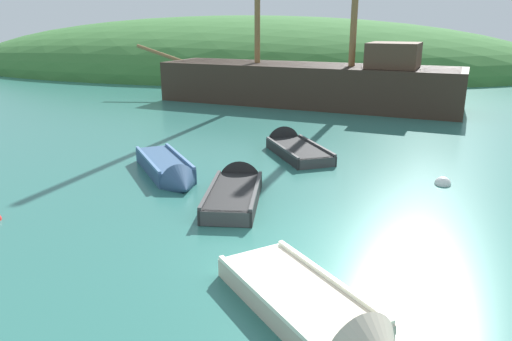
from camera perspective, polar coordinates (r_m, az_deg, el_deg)
ground_plane at (r=8.95m, az=9.80°, el=-9.29°), size 120.00×120.00×0.00m
shore_hill at (r=42.89m, az=-1.35°, el=11.89°), size 50.64×24.84×8.87m
sailing_ship at (r=24.26m, az=6.26°, el=9.50°), size 17.24×6.65×12.70m
rowboat_portside at (r=6.83m, az=7.83°, el=-17.38°), size 3.09×3.34×1.15m
rowboat_center at (r=15.40m, az=4.19°, el=2.61°), size 2.65×3.55×1.14m
rowboat_outer_left at (r=13.03m, az=-10.26°, el=-0.12°), size 2.79×3.39×0.91m
rowboat_outer_right at (r=11.44m, az=-2.34°, el=-2.47°), size 1.41×3.35×1.05m
buoy_white at (r=13.13m, az=21.13°, el=-1.54°), size 0.41×0.41×0.41m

